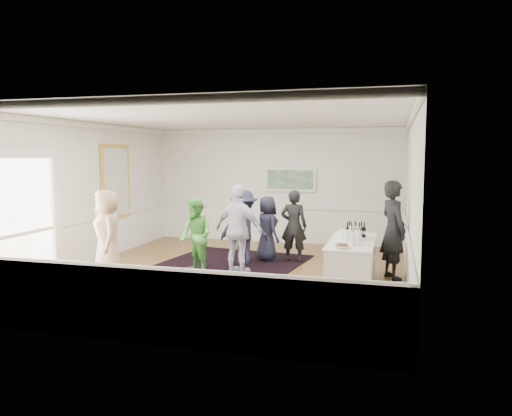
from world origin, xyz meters
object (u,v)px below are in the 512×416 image
(serving_table, at_px, (352,263))
(bartender, at_px, (393,230))
(guest_dark_b, at_px, (294,226))
(nut_bowl, at_px, (342,246))
(ice_bucket, at_px, (355,233))
(guest_navy, at_px, (267,229))
(guest_lilac, at_px, (239,230))
(guest_green, at_px, (196,236))
(guest_tan, at_px, (107,234))
(guest_dark_a, at_px, (244,227))

(serving_table, relative_size, bartender, 1.10)
(guest_dark_b, xyz_separation_m, nut_bowl, (1.37, -2.71, 0.08))
(serving_table, xyz_separation_m, bartender, (0.73, 0.86, 0.54))
(ice_bucket, bearing_deg, guest_navy, 141.72)
(guest_dark_b, bearing_deg, guest_lilac, 60.63)
(guest_green, distance_m, guest_navy, 1.96)
(serving_table, bearing_deg, guest_navy, 138.95)
(serving_table, xyz_separation_m, guest_lilac, (-2.33, 0.37, 0.49))
(guest_tan, relative_size, guest_green, 1.13)
(guest_lilac, bearing_deg, guest_dark_a, -64.06)
(guest_dark_a, bearing_deg, serving_table, 141.90)
(serving_table, bearing_deg, guest_lilac, 171.03)
(serving_table, xyz_separation_m, ice_bucket, (0.03, 0.14, 0.55))
(guest_green, relative_size, guest_dark_a, 0.94)
(guest_tan, relative_size, nut_bowl, 6.48)
(guest_tan, relative_size, ice_bucket, 6.84)
(bartender, relative_size, nut_bowl, 7.16)
(guest_green, bearing_deg, serving_table, 31.74)
(serving_table, relative_size, guest_green, 1.38)
(guest_dark_b, relative_size, ice_bucket, 6.43)
(serving_table, relative_size, guest_navy, 1.43)
(guest_dark_a, height_order, guest_navy, guest_dark_a)
(guest_green, xyz_separation_m, guest_dark_b, (1.74, 1.67, 0.05))
(guest_dark_b, distance_m, nut_bowl, 3.04)
(guest_green, xyz_separation_m, guest_navy, (1.12, 1.61, -0.03))
(nut_bowl, bearing_deg, guest_green, 161.49)
(guest_green, height_order, nut_bowl, guest_green)
(guest_lilac, distance_m, guest_dark_a, 1.01)
(guest_lilac, relative_size, guest_dark_b, 1.11)
(bartender, relative_size, guest_green, 1.25)
(guest_tan, bearing_deg, guest_green, 74.16)
(guest_lilac, relative_size, nut_bowl, 6.76)
(ice_bucket, bearing_deg, nut_bowl, -97.89)
(guest_tan, xyz_separation_m, nut_bowl, (4.70, -0.27, 0.02))
(guest_dark_a, distance_m, ice_bucket, 2.82)
(serving_table, xyz_separation_m, guest_dark_a, (-2.51, 1.35, 0.39))
(guest_lilac, height_order, ice_bucket, guest_lilac)
(guest_lilac, relative_size, guest_dark_a, 1.11)
(bartender, bearing_deg, serving_table, 111.04)
(ice_bucket, bearing_deg, guest_dark_a, 154.58)
(bartender, height_order, guest_lilac, bartender)
(bartender, height_order, guest_tan, bartender)
(guest_tan, distance_m, guest_dark_b, 4.12)
(serving_table, bearing_deg, guest_dark_b, 128.21)
(serving_table, bearing_deg, guest_green, 176.26)
(guest_green, height_order, guest_dark_b, guest_dark_b)
(serving_table, height_order, guest_tan, guest_tan)
(nut_bowl, bearing_deg, guest_tan, 176.71)
(guest_navy, bearing_deg, guest_lilac, 128.44)
(guest_dark_b, bearing_deg, guest_dark_a, 26.81)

